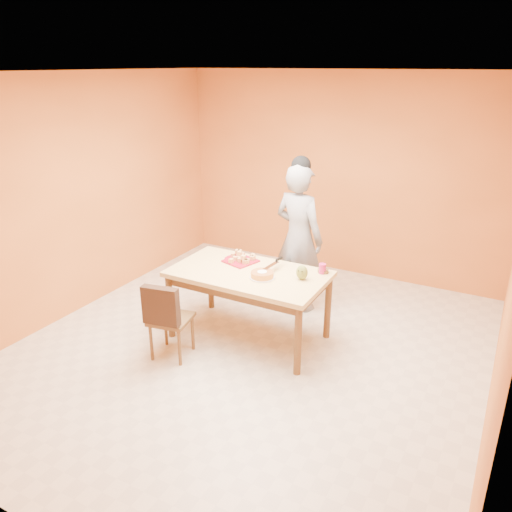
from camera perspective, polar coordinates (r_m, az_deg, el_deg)
The scene contains 16 objects.
floor at distance 5.24m, azimuth -0.79°, elevation -10.67°, with size 5.00×5.00×0.00m, color beige.
ceiling at distance 4.45m, azimuth -0.98°, elevation 20.31°, with size 5.00×5.00×0.00m, color white.
wall_back at distance 6.89m, azimuth 9.45°, elevation 9.05°, with size 4.50×4.50×0.00m, color orange.
wall_left at distance 6.06m, azimuth -19.91°, elevation 6.40°, with size 5.00×5.00×0.00m, color orange.
dining_table at distance 5.18m, azimuth -0.84°, elevation -2.78°, with size 1.60×0.90×0.76m.
dining_chair at distance 5.01m, azimuth -9.83°, elevation -6.95°, with size 0.45×0.51×0.83m.
pastry_pile at distance 5.37m, azimuth -1.77°, elevation -0.05°, with size 0.27×0.27×0.09m, color #E69D62, non-canonical shape.
person at distance 5.81m, azimuth 4.90°, elevation 2.07°, with size 0.64×0.42×1.74m, color gray.
pastry_platter at distance 5.39m, azimuth -1.77°, elevation -0.58°, with size 0.30×0.30×0.02m, color maroon.
red_dinner_plate at distance 5.45m, azimuth -2.34°, elevation -0.35°, with size 0.24×0.24×0.01m, color maroon.
white_cake_plate at distance 4.99m, azimuth 0.71°, elevation -2.46°, with size 0.26×0.26×0.01m, color white.
sponge_cake at distance 4.98m, azimuth 0.71°, elevation -2.12°, with size 0.23×0.23×0.05m, color #F2AE3E.
cake_server at distance 5.11m, azimuth 1.75°, elevation -1.09°, with size 0.05×0.25×0.01m, color silver.
egg_ornament at distance 4.95m, azimuth 5.28°, elevation -1.88°, with size 0.12×0.10×0.15m, color olive.
magenta_glass at distance 5.13m, azimuth 7.59°, elevation -1.44°, with size 0.07×0.07×0.10m, color #B81B5F.
checker_tin at distance 5.16m, azimuth 7.68°, elevation -1.70°, with size 0.11×0.11×0.03m, color #351B0E.
Camera 1 is at (2.18, -3.88, 2.77)m, focal length 35.00 mm.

